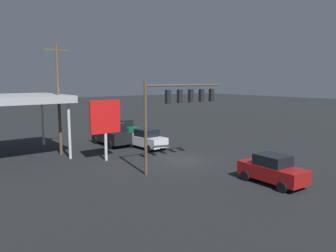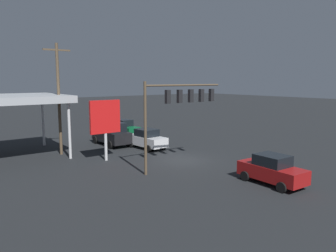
{
  "view_description": "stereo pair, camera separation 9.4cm",
  "coord_description": "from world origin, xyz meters",
  "px_view_note": "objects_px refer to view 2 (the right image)",
  "views": [
    {
      "loc": [
        17.46,
        20.48,
        6.71
      ],
      "look_at": [
        0.0,
        -2.0,
        2.68
      ],
      "focal_mm": 35.0,
      "sensor_mm": 36.0,
      "label": 1
    },
    {
      "loc": [
        17.38,
        20.53,
        6.71
      ],
      "look_at": [
        0.0,
        -2.0,
        2.68
      ],
      "focal_mm": 35.0,
      "sensor_mm": 36.0,
      "label": 2
    }
  ],
  "objects_px": {
    "traffic_signal_assembly": "(179,102)",
    "sedan_far": "(147,139)",
    "price_sign": "(105,119)",
    "hatchback_crossing": "(125,128)",
    "pickup_parked": "(112,135)",
    "utility_pole": "(59,97)",
    "sedan_waiting": "(272,170)"
  },
  "relations": [
    {
      "from": "price_sign",
      "to": "pickup_parked",
      "type": "bearing_deg",
      "value": -122.44
    },
    {
      "from": "traffic_signal_assembly",
      "to": "sedan_far",
      "type": "height_order",
      "value": "traffic_signal_assembly"
    },
    {
      "from": "hatchback_crossing",
      "to": "sedan_waiting",
      "type": "bearing_deg",
      "value": -8.79
    },
    {
      "from": "utility_pole",
      "to": "hatchback_crossing",
      "type": "height_order",
      "value": "utility_pole"
    },
    {
      "from": "utility_pole",
      "to": "hatchback_crossing",
      "type": "bearing_deg",
      "value": -152.86
    },
    {
      "from": "traffic_signal_assembly",
      "to": "pickup_parked",
      "type": "relative_size",
      "value": 1.39
    },
    {
      "from": "traffic_signal_assembly",
      "to": "utility_pole",
      "type": "height_order",
      "value": "utility_pole"
    },
    {
      "from": "traffic_signal_assembly",
      "to": "sedan_far",
      "type": "bearing_deg",
      "value": -105.31
    },
    {
      "from": "utility_pole",
      "to": "sedan_far",
      "type": "relative_size",
      "value": 2.18
    },
    {
      "from": "traffic_signal_assembly",
      "to": "pickup_parked",
      "type": "height_order",
      "value": "traffic_signal_assembly"
    },
    {
      "from": "sedan_far",
      "to": "price_sign",
      "type": "bearing_deg",
      "value": -74.88
    },
    {
      "from": "hatchback_crossing",
      "to": "sedan_waiting",
      "type": "distance_m",
      "value": 21.74
    },
    {
      "from": "traffic_signal_assembly",
      "to": "pickup_parked",
      "type": "bearing_deg",
      "value": -90.44
    },
    {
      "from": "sedan_far",
      "to": "pickup_parked",
      "type": "distance_m",
      "value": 4.03
    },
    {
      "from": "price_sign",
      "to": "hatchback_crossing",
      "type": "distance_m",
      "value": 12.23
    },
    {
      "from": "price_sign",
      "to": "sedan_far",
      "type": "distance_m",
      "value": 6.3
    },
    {
      "from": "traffic_signal_assembly",
      "to": "hatchback_crossing",
      "type": "height_order",
      "value": "traffic_signal_assembly"
    },
    {
      "from": "traffic_signal_assembly",
      "to": "sedan_waiting",
      "type": "relative_size",
      "value": 1.62
    },
    {
      "from": "utility_pole",
      "to": "traffic_signal_assembly",
      "type": "bearing_deg",
      "value": 119.04
    },
    {
      "from": "traffic_signal_assembly",
      "to": "sedan_far",
      "type": "xyz_separation_m",
      "value": [
        -2.03,
        -7.43,
        -4.1
      ]
    },
    {
      "from": "hatchback_crossing",
      "to": "price_sign",
      "type": "bearing_deg",
      "value": -42.19
    },
    {
      "from": "sedan_waiting",
      "to": "sedan_far",
      "type": "bearing_deg",
      "value": -176.7
    },
    {
      "from": "sedan_far",
      "to": "hatchback_crossing",
      "type": "distance_m",
      "value": 7.74
    },
    {
      "from": "traffic_signal_assembly",
      "to": "sedan_far",
      "type": "distance_m",
      "value": 8.73
    },
    {
      "from": "sedan_far",
      "to": "pickup_parked",
      "type": "relative_size",
      "value": 0.87
    },
    {
      "from": "sedan_far",
      "to": "pickup_parked",
      "type": "xyz_separation_m",
      "value": [
        1.95,
        -3.53,
        0.16
      ]
    },
    {
      "from": "sedan_waiting",
      "to": "traffic_signal_assembly",
      "type": "bearing_deg",
      "value": -159.22
    },
    {
      "from": "sedan_far",
      "to": "sedan_waiting",
      "type": "distance_m",
      "value": 14.18
    },
    {
      "from": "sedan_far",
      "to": "sedan_waiting",
      "type": "height_order",
      "value": "same"
    },
    {
      "from": "price_sign",
      "to": "hatchback_crossing",
      "type": "xyz_separation_m",
      "value": [
        -7.37,
        -9.42,
        -2.58
      ]
    },
    {
      "from": "utility_pole",
      "to": "price_sign",
      "type": "bearing_deg",
      "value": 115.73
    },
    {
      "from": "utility_pole",
      "to": "sedan_far",
      "type": "distance_m",
      "value": 9.1
    }
  ]
}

